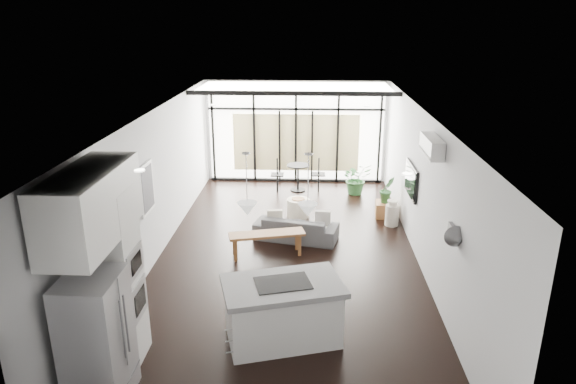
# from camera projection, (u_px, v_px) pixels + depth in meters

# --- Properties ---
(floor) EXTENTS (5.00, 10.00, 0.00)m
(floor) POSITION_uv_depth(u_px,v_px,m) (287.00, 258.00, 9.93)
(floor) COLOR black
(floor) RESTS_ON ground
(ceiling) EXTENTS (5.00, 10.00, 0.00)m
(ceiling) POSITION_uv_depth(u_px,v_px,m) (287.00, 114.00, 9.02)
(ceiling) COLOR white
(ceiling) RESTS_ON ground
(wall_left) EXTENTS (0.02, 10.00, 2.80)m
(wall_left) POSITION_uv_depth(u_px,v_px,m) (154.00, 188.00, 9.59)
(wall_left) COLOR silver
(wall_left) RESTS_ON ground
(wall_right) EXTENTS (0.02, 10.00, 2.80)m
(wall_right) POSITION_uv_depth(u_px,v_px,m) (424.00, 192.00, 9.36)
(wall_right) COLOR silver
(wall_right) RESTS_ON ground
(wall_back) EXTENTS (5.00, 0.02, 2.80)m
(wall_back) POSITION_uv_depth(u_px,v_px,m) (296.00, 132.00, 14.20)
(wall_back) COLOR silver
(wall_back) RESTS_ON ground
(wall_front) EXTENTS (5.00, 0.02, 2.80)m
(wall_front) POSITION_uv_depth(u_px,v_px,m) (261.00, 362.00, 4.75)
(wall_front) COLOR silver
(wall_front) RESTS_ON ground
(glazing) EXTENTS (5.00, 0.20, 2.80)m
(glazing) POSITION_uv_depth(u_px,v_px,m) (296.00, 133.00, 14.09)
(glazing) COLOR black
(glazing) RESTS_ON ground
(skylight) EXTENTS (4.70, 1.90, 0.06)m
(skylight) POSITION_uv_depth(u_px,v_px,m) (295.00, 86.00, 12.81)
(skylight) COLOR white
(skylight) RESTS_ON ceiling
(neighbour_building) EXTENTS (3.50, 0.02, 1.60)m
(neighbour_building) POSITION_uv_depth(u_px,v_px,m) (296.00, 143.00, 14.25)
(neighbour_building) COLOR beige
(neighbour_building) RESTS_ON ground
(island) EXTENTS (1.87, 1.41, 0.91)m
(island) POSITION_uv_depth(u_px,v_px,m) (283.00, 312.00, 7.30)
(island) COLOR silver
(island) RESTS_ON floor
(cooktop) EXTENTS (0.87, 0.70, 0.01)m
(cooktop) POSITION_uv_depth(u_px,v_px,m) (283.00, 283.00, 7.15)
(cooktop) COLOR black
(cooktop) RESTS_ON island
(fridge) EXTENTS (0.64, 0.80, 1.66)m
(fridge) POSITION_uv_depth(u_px,v_px,m) (97.00, 341.00, 6.02)
(fridge) COLOR #9C9BA1
(fridge) RESTS_ON floor
(appliance_column) EXTENTS (0.63, 0.66, 2.44)m
(appliance_column) POSITION_uv_depth(u_px,v_px,m) (112.00, 278.00, 6.65)
(appliance_column) COLOR silver
(appliance_column) RESTS_ON floor
(upper_cabinets) EXTENTS (0.62, 1.75, 0.86)m
(upper_cabinets) POSITION_uv_depth(u_px,v_px,m) (91.00, 206.00, 5.96)
(upper_cabinets) COLOR silver
(upper_cabinets) RESTS_ON wall_left
(pendant_left) EXTENTS (0.26, 0.26, 0.18)m
(pendant_left) POSITION_uv_depth(u_px,v_px,m) (247.00, 209.00, 6.79)
(pendant_left) COLOR white
(pendant_left) RESTS_ON ceiling
(pendant_right) EXTENTS (0.26, 0.26, 0.18)m
(pendant_right) POSITION_uv_depth(u_px,v_px,m) (308.00, 210.00, 6.75)
(pendant_right) COLOR white
(pendant_right) RESTS_ON ceiling
(sofa) EXTENTS (1.79, 0.87, 0.67)m
(sofa) POSITION_uv_depth(u_px,v_px,m) (296.00, 224.00, 10.67)
(sofa) COLOR #464648
(sofa) RESTS_ON floor
(console_bench) EXTENTS (1.51, 0.70, 0.47)m
(console_bench) POSITION_uv_depth(u_px,v_px,m) (267.00, 244.00, 9.98)
(console_bench) COLOR brown
(console_bench) RESTS_ON floor
(pouf) EXTENTS (0.55, 0.55, 0.42)m
(pouf) POSITION_uv_depth(u_px,v_px,m) (298.00, 208.00, 11.94)
(pouf) COLOR silver
(pouf) RESTS_ON floor
(crate) EXTENTS (0.50, 0.50, 0.35)m
(crate) POSITION_uv_depth(u_px,v_px,m) (386.00, 210.00, 11.92)
(crate) COLOR brown
(crate) RESTS_ON floor
(plant_tall) EXTENTS (0.99, 1.04, 0.65)m
(plant_tall) POSITION_uv_depth(u_px,v_px,m) (356.00, 182.00, 13.42)
(plant_tall) COLOR #2B5E2D
(plant_tall) RESTS_ON floor
(plant_crate) EXTENTS (0.54, 0.71, 0.28)m
(plant_crate) POSITION_uv_depth(u_px,v_px,m) (387.00, 197.00, 11.82)
(plant_crate) COLOR #2B5E2D
(plant_crate) RESTS_ON crate
(milk_can) EXTENTS (0.33, 0.33, 0.59)m
(milk_can) POSITION_uv_depth(u_px,v_px,m) (392.00, 213.00, 11.39)
(milk_can) COLOR beige
(milk_can) RESTS_ON floor
(bistro_set) EXTENTS (1.67, 0.77, 0.78)m
(bistro_set) POSITION_uv_depth(u_px,v_px,m) (298.00, 177.00, 13.65)
(bistro_set) COLOR black
(bistro_set) RESTS_ON floor
(tv) EXTENTS (0.05, 1.10, 0.65)m
(tv) POSITION_uv_depth(u_px,v_px,m) (411.00, 180.00, 10.34)
(tv) COLOR black
(tv) RESTS_ON wall_right
(ac_unit) EXTENTS (0.22, 0.90, 0.30)m
(ac_unit) POSITION_uv_depth(u_px,v_px,m) (432.00, 146.00, 8.27)
(ac_unit) COLOR white
(ac_unit) RESTS_ON wall_right
(framed_art) EXTENTS (0.04, 0.70, 0.90)m
(framed_art) POSITION_uv_depth(u_px,v_px,m) (147.00, 189.00, 9.06)
(framed_art) COLOR black
(framed_art) RESTS_ON wall_left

